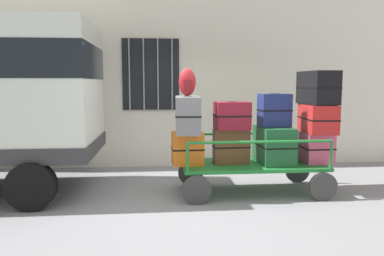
{
  "coord_description": "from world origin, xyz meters",
  "views": [
    {
      "loc": [
        -0.49,
        -5.73,
        1.82
      ],
      "look_at": [
        0.06,
        0.3,
        1.09
      ],
      "focal_mm": 35.33,
      "sensor_mm": 36.0,
      "label": 1
    }
  ],
  "objects_px": {
    "luggage_cart": "(252,169)",
    "suitcase_midright_bottom": "(315,147)",
    "suitcase_left_middle": "(188,114)",
    "suitcase_left_bottom": "(187,148)",
    "suitcase_center_middle": "(274,110)",
    "suitcase_midright_middle": "(318,119)",
    "suitcase_midright_top": "(318,88)",
    "suitcase_midleft_middle": "(232,115)",
    "suitcase_center_bottom": "(274,145)",
    "backpack": "(187,82)",
    "suitcase_midleft_bottom": "(231,147)"
  },
  "relations": [
    {
      "from": "suitcase_left_middle",
      "to": "suitcase_center_bottom",
      "type": "xyz_separation_m",
      "value": [
        1.44,
        0.05,
        -0.52
      ]
    },
    {
      "from": "suitcase_midright_bottom",
      "to": "backpack",
      "type": "height_order",
      "value": "backpack"
    },
    {
      "from": "suitcase_left_bottom",
      "to": "suitcase_center_bottom",
      "type": "xyz_separation_m",
      "value": [
        1.44,
        -0.01,
        0.04
      ]
    },
    {
      "from": "suitcase_center_bottom",
      "to": "suitcase_center_middle",
      "type": "bearing_deg",
      "value": 90.0
    },
    {
      "from": "suitcase_midleft_middle",
      "to": "suitcase_midright_top",
      "type": "height_order",
      "value": "suitcase_midright_top"
    },
    {
      "from": "suitcase_midleft_middle",
      "to": "suitcase_midright_middle",
      "type": "distance_m",
      "value": 1.44
    },
    {
      "from": "suitcase_left_bottom",
      "to": "suitcase_midleft_middle",
      "type": "bearing_deg",
      "value": -3.12
    },
    {
      "from": "suitcase_midleft_bottom",
      "to": "suitcase_midright_top",
      "type": "relative_size",
      "value": 0.72
    },
    {
      "from": "suitcase_midright_middle",
      "to": "suitcase_center_bottom",
      "type": "bearing_deg",
      "value": 177.23
    },
    {
      "from": "suitcase_midleft_middle",
      "to": "suitcase_midright_top",
      "type": "xyz_separation_m",
      "value": [
        1.44,
        0.04,
        0.45
      ]
    },
    {
      "from": "suitcase_midleft_middle",
      "to": "luggage_cart",
      "type": "bearing_deg",
      "value": 2.95
    },
    {
      "from": "suitcase_midright_top",
      "to": "suitcase_midleft_middle",
      "type": "bearing_deg",
      "value": -178.35
    },
    {
      "from": "luggage_cart",
      "to": "suitcase_midright_middle",
      "type": "xyz_separation_m",
      "value": [
        1.08,
        -0.02,
        0.83
      ]
    },
    {
      "from": "luggage_cart",
      "to": "suitcase_midleft_bottom",
      "type": "distance_m",
      "value": 0.52
    },
    {
      "from": "suitcase_midright_bottom",
      "to": "backpack",
      "type": "xyz_separation_m",
      "value": [
        -2.17,
        -0.06,
        1.08
      ]
    },
    {
      "from": "luggage_cart",
      "to": "suitcase_left_middle",
      "type": "bearing_deg",
      "value": -177.95
    },
    {
      "from": "suitcase_left_middle",
      "to": "suitcase_midright_top",
      "type": "height_order",
      "value": "suitcase_midright_top"
    },
    {
      "from": "suitcase_midright_bottom",
      "to": "backpack",
      "type": "distance_m",
      "value": 2.42
    },
    {
      "from": "suitcase_center_bottom",
      "to": "suitcase_midright_middle",
      "type": "height_order",
      "value": "suitcase_midright_middle"
    },
    {
      "from": "suitcase_midleft_bottom",
      "to": "suitcase_midleft_middle",
      "type": "distance_m",
      "value": 0.52
    },
    {
      "from": "suitcase_left_middle",
      "to": "suitcase_midright_bottom",
      "type": "height_order",
      "value": "suitcase_left_middle"
    },
    {
      "from": "luggage_cart",
      "to": "suitcase_center_bottom",
      "type": "bearing_deg",
      "value": 1.77
    },
    {
      "from": "suitcase_center_middle",
      "to": "backpack",
      "type": "relative_size",
      "value": 1.24
    },
    {
      "from": "suitcase_left_bottom",
      "to": "suitcase_midright_middle",
      "type": "relative_size",
      "value": 0.63
    },
    {
      "from": "suitcase_midleft_bottom",
      "to": "backpack",
      "type": "bearing_deg",
      "value": -177.45
    },
    {
      "from": "suitcase_midright_middle",
      "to": "suitcase_midleft_bottom",
      "type": "bearing_deg",
      "value": 178.79
    },
    {
      "from": "suitcase_midright_bottom",
      "to": "suitcase_midright_middle",
      "type": "relative_size",
      "value": 0.67
    },
    {
      "from": "suitcase_midleft_middle",
      "to": "suitcase_midright_middle",
      "type": "bearing_deg",
      "value": -0.21
    },
    {
      "from": "suitcase_midleft_middle",
      "to": "suitcase_center_middle",
      "type": "bearing_deg",
      "value": 4.04
    },
    {
      "from": "suitcase_left_bottom",
      "to": "suitcase_midleft_middle",
      "type": "relative_size",
      "value": 0.94
    },
    {
      "from": "luggage_cart",
      "to": "suitcase_midright_bottom",
      "type": "xyz_separation_m",
      "value": [
        1.08,
        0.03,
        0.35
      ]
    },
    {
      "from": "suitcase_left_bottom",
      "to": "suitcase_center_bottom",
      "type": "relative_size",
      "value": 0.66
    },
    {
      "from": "suitcase_center_middle",
      "to": "backpack",
      "type": "bearing_deg",
      "value": -177.71
    },
    {
      "from": "suitcase_midright_middle",
      "to": "suitcase_left_middle",
      "type": "bearing_deg",
      "value": -179.61
    },
    {
      "from": "suitcase_midleft_bottom",
      "to": "suitcase_center_middle",
      "type": "relative_size",
      "value": 1.1
    },
    {
      "from": "suitcase_midright_middle",
      "to": "suitcase_midright_top",
      "type": "height_order",
      "value": "suitcase_midright_top"
    },
    {
      "from": "suitcase_center_middle",
      "to": "suitcase_midleft_middle",
      "type": "bearing_deg",
      "value": -175.96
    },
    {
      "from": "luggage_cart",
      "to": "suitcase_midright_bottom",
      "type": "relative_size",
      "value": 4.18
    },
    {
      "from": "suitcase_midleft_bottom",
      "to": "suitcase_midright_middle",
      "type": "relative_size",
      "value": 0.7
    },
    {
      "from": "suitcase_midright_middle",
      "to": "suitcase_midright_top",
      "type": "relative_size",
      "value": 1.02
    },
    {
      "from": "suitcase_midright_middle",
      "to": "suitcase_left_bottom",
      "type": "bearing_deg",
      "value": 178.82
    },
    {
      "from": "luggage_cart",
      "to": "suitcase_center_middle",
      "type": "relative_size",
      "value": 4.43
    },
    {
      "from": "suitcase_left_bottom",
      "to": "suitcase_center_middle",
      "type": "bearing_deg",
      "value": 0.46
    },
    {
      "from": "luggage_cart",
      "to": "suitcase_midright_top",
      "type": "relative_size",
      "value": 2.89
    },
    {
      "from": "luggage_cart",
      "to": "suitcase_midleft_middle",
      "type": "distance_m",
      "value": 0.96
    },
    {
      "from": "suitcase_center_middle",
      "to": "suitcase_midright_middle",
      "type": "distance_m",
      "value": 0.74
    },
    {
      "from": "suitcase_center_middle",
      "to": "suitcase_midright_bottom",
      "type": "xyz_separation_m",
      "value": [
        0.72,
        0.0,
        -0.63
      ]
    },
    {
      "from": "suitcase_left_middle",
      "to": "backpack",
      "type": "xyz_separation_m",
      "value": [
        -0.0,
        0.01,
        0.51
      ]
    },
    {
      "from": "luggage_cart",
      "to": "suitcase_midleft_bottom",
      "type": "height_order",
      "value": "suitcase_midleft_bottom"
    },
    {
      "from": "suitcase_center_bottom",
      "to": "suitcase_midleft_middle",
      "type": "bearing_deg",
      "value": -177.64
    }
  ]
}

